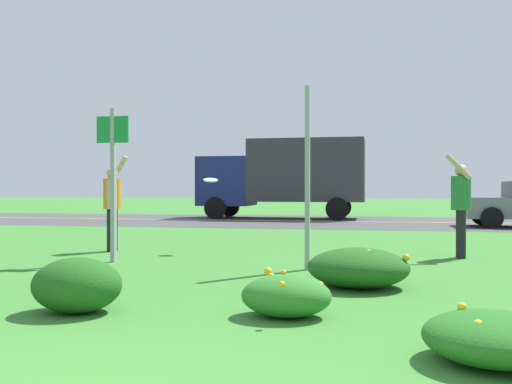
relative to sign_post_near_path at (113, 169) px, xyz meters
The scene contains 13 objects.
ground_plane 4.30m from the sign_post_near_path, 47.84° to the left, with size 120.00×120.00×0.00m, color #387A2D.
highway_strip 13.04m from the sign_post_near_path, 77.99° to the left, with size 120.00×8.56×0.01m, color #424244.
highway_center_stripe 13.04m from the sign_post_near_path, 77.99° to the left, with size 120.00×0.16×0.00m, color yellow.
daylily_clump_mid_center 5.10m from the sign_post_near_path, 45.43° to the right, with size 0.87×0.76×0.43m.
daylily_clump_mid_left 4.19m from the sign_post_near_path, 69.47° to the right, with size 0.89×0.79×0.54m.
daylily_clump_front_left 7.04m from the sign_post_near_path, 42.50° to the right, with size 0.97×1.00×0.38m.
daylily_clump_front_center 4.59m from the sign_post_near_path, 22.34° to the right, with size 1.26×1.18×0.49m.
sign_post_near_path is the anchor object (origin of this frame).
sign_post_by_roadside 3.28m from the sign_post_near_path, ahead, with size 0.07×0.10×2.77m.
person_thrower_orange_shirt 1.80m from the sign_post_near_path, 116.11° to the left, with size 0.40×0.49×1.88m.
person_catcher_green_shirt 6.04m from the sign_post_near_path, 17.22° to the left, with size 0.47×0.50×1.84m.
frisbee_pale_blue 2.15m from the sign_post_near_path, 57.23° to the left, with size 0.28×0.27×0.11m.
box_truck_navy 14.61m from the sign_post_near_path, 87.62° to the left, with size 6.70×2.46×3.20m.
Camera 1 is at (1.61, -2.29, 1.23)m, focal length 40.96 mm.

